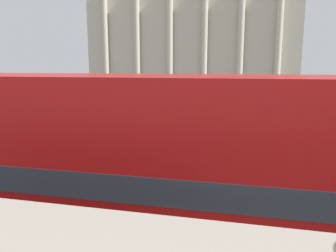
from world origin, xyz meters
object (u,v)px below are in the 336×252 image
at_px(traffic_light_far, 284,96).
at_px(pedestrian_yellow, 161,123).
at_px(double_decker_bus, 68,171).
at_px(traffic_light_mid, 171,105).
at_px(plaza_building_left, 194,32).

distance_m(traffic_light_far, pedestrian_yellow, 8.81).
bearing_deg(pedestrian_yellow, double_decker_bus, 173.41).
relative_size(double_decker_bus, pedestrian_yellow, 5.82).
relative_size(traffic_light_mid, pedestrian_yellow, 2.12).
distance_m(plaza_building_left, traffic_light_far, 35.12).
distance_m(double_decker_bus, traffic_light_mid, 11.08).
bearing_deg(double_decker_bus, plaza_building_left, 89.98).
bearing_deg(double_decker_bus, traffic_light_far, 65.20).
bearing_deg(pedestrian_yellow, traffic_light_mid, -166.92).
relative_size(plaza_building_left, traffic_light_mid, 9.01).
height_order(plaza_building_left, traffic_light_mid, plaza_building_left).
bearing_deg(plaza_building_left, pedestrian_yellow, -84.21).
xyz_separation_m(plaza_building_left, traffic_light_mid, (4.91, -39.08, -7.59)).
xyz_separation_m(traffic_light_mid, traffic_light_far, (6.38, 6.68, 0.06)).
relative_size(double_decker_bus, traffic_light_mid, 2.74).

